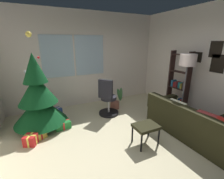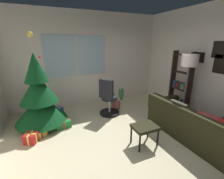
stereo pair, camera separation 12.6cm
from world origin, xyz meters
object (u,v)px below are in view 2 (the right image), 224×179
at_px(gift_box_green, 63,123).
at_px(floor_lamp, 189,65).
at_px(office_chair, 109,101).
at_px(gift_box_gold, 39,133).
at_px(gift_box_blue, 58,111).
at_px(gift_box_red, 31,138).
at_px(bookshelf, 180,87).
at_px(holiday_tree, 39,98).
at_px(couch, 204,128).
at_px(potted_plant, 117,101).
at_px(footstool, 145,129).

distance_m(gift_box_green, floor_lamp, 3.34).
bearing_deg(floor_lamp, office_chair, 145.04).
relative_size(gift_box_gold, gift_box_blue, 1.03).
relative_size(gift_box_red, floor_lamp, 0.17).
bearing_deg(bookshelf, holiday_tree, 168.99).
height_order(office_chair, bookshelf, bookshelf).
bearing_deg(holiday_tree, bookshelf, -11.01).
bearing_deg(couch, holiday_tree, 148.42).
distance_m(couch, floor_lamp, 1.43).
xyz_separation_m(gift_box_red, gift_box_blue, (0.63, 1.13, -0.00)).
height_order(couch, office_chair, office_chair).
xyz_separation_m(gift_box_blue, bookshelf, (3.26, -1.22, 0.68)).
height_order(gift_box_red, gift_box_green, gift_box_red).
distance_m(floor_lamp, potted_plant, 2.23).
bearing_deg(holiday_tree, footstool, -40.47).
height_order(holiday_tree, gift_box_green, holiday_tree).
relative_size(footstool, gift_box_green, 1.23).
bearing_deg(gift_box_blue, bookshelf, -20.54).
height_order(couch, potted_plant, couch).
relative_size(footstool, gift_box_blue, 1.46).
xyz_separation_m(couch, footstool, (-1.27, 0.33, 0.10)).
bearing_deg(gift_box_blue, potted_plant, -8.79).
relative_size(holiday_tree, bookshelf, 1.25).
xyz_separation_m(holiday_tree, gift_box_gold, (-0.09, -0.45, -0.66)).
xyz_separation_m(office_chair, potted_plant, (0.41, 0.31, -0.18)).
height_order(holiday_tree, gift_box_red, holiday_tree).
xyz_separation_m(footstool, gift_box_blue, (-1.48, 2.11, -0.26)).
relative_size(holiday_tree, floor_lamp, 1.28).
bearing_deg(footstool, floor_lamp, 15.89).
distance_m(gift_box_red, gift_box_green, 0.78).
bearing_deg(gift_box_green, potted_plant, 15.62).
relative_size(footstool, bookshelf, 0.27).
bearing_deg(gift_box_gold, bookshelf, -3.99).
bearing_deg(bookshelf, gift_box_gold, 176.01).
height_order(footstool, holiday_tree, holiday_tree).
height_order(gift_box_gold, bookshelf, bookshelf).
height_order(office_chair, floor_lamp, floor_lamp).
relative_size(gift_box_red, gift_box_gold, 0.90).
bearing_deg(gift_box_red, gift_box_green, 30.19).
distance_m(bookshelf, potted_plant, 1.88).
distance_m(footstool, gift_box_gold, 2.28).
distance_m(holiday_tree, office_chair, 1.75).
bearing_deg(floor_lamp, gift_box_red, 171.00).
relative_size(gift_box_green, office_chair, 0.37).
distance_m(footstool, gift_box_blue, 2.59).
xyz_separation_m(gift_box_red, gift_box_green, (0.68, 0.39, -0.02)).
bearing_deg(gift_box_blue, gift_box_gold, -116.31).
xyz_separation_m(gift_box_red, gift_box_gold, (0.15, 0.17, -0.02)).
bearing_deg(gift_box_red, footstool, -24.83).
bearing_deg(gift_box_green, bookshelf, -8.55).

